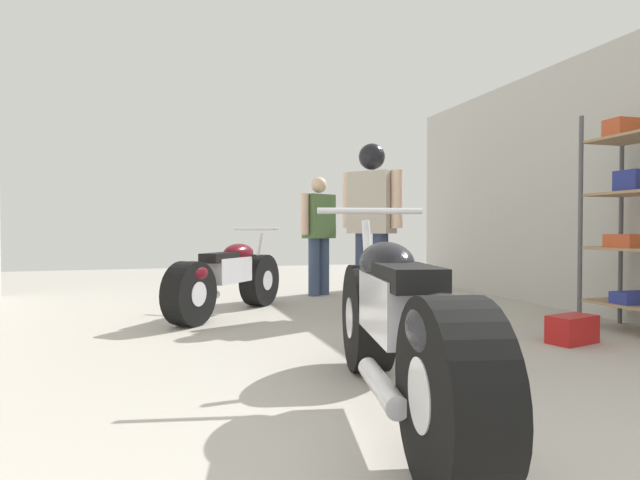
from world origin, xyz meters
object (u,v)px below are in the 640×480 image
at_px(mechanic_with_helmet, 372,212).
at_px(motorcycle_black_naked, 226,279).
at_px(red_toolbox, 572,329).
at_px(motorcycle_maroon_cruiser, 399,327).
at_px(mechanic_in_blue, 319,228).

bearing_deg(mechanic_with_helmet, motorcycle_black_naked, 167.15).
xyz_separation_m(mechanic_with_helmet, red_toolbox, (0.97, -1.81, -0.98)).
relative_size(motorcycle_black_naked, mechanic_with_helmet, 0.92).
xyz_separation_m(motorcycle_black_naked, mechanic_with_helmet, (1.51, -0.34, 0.71)).
bearing_deg(motorcycle_maroon_cruiser, motorcycle_black_naked, 97.99).
height_order(motorcycle_maroon_cruiser, mechanic_in_blue, mechanic_in_blue).
relative_size(mechanic_in_blue, red_toolbox, 4.09).
bearing_deg(motorcycle_black_naked, red_toolbox, -41.00).
bearing_deg(mechanic_in_blue, motorcycle_black_naked, -137.73).
distance_m(motorcycle_black_naked, mechanic_in_blue, 1.97).
xyz_separation_m(motorcycle_maroon_cruiser, motorcycle_black_naked, (-0.45, 3.22, -0.05)).
distance_m(motorcycle_maroon_cruiser, motorcycle_black_naked, 3.25).
bearing_deg(motorcycle_black_naked, mechanic_in_blue, 42.27).
relative_size(motorcycle_maroon_cruiser, mechanic_in_blue, 1.38).
xyz_separation_m(motorcycle_black_naked, mechanic_in_blue, (1.41, 1.28, 0.53)).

